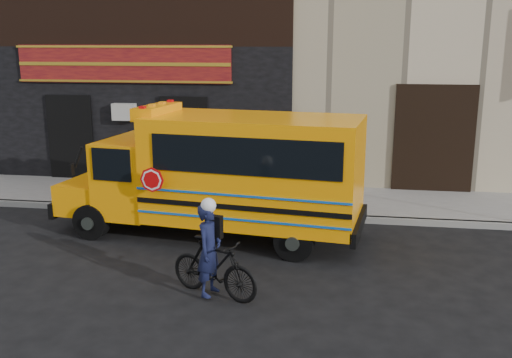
% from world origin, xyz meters
% --- Properties ---
extents(ground, '(120.00, 120.00, 0.00)m').
position_xyz_m(ground, '(0.00, 0.00, 0.00)').
color(ground, black).
rests_on(ground, ground).
extents(curb, '(40.00, 0.20, 0.15)m').
position_xyz_m(curb, '(0.00, 2.60, 0.07)').
color(curb, gray).
rests_on(curb, ground).
extents(sidewalk, '(40.00, 3.00, 0.15)m').
position_xyz_m(sidewalk, '(0.00, 4.10, 0.07)').
color(sidewalk, slate).
rests_on(sidewalk, ground).
extents(school_bus, '(7.12, 2.99, 2.92)m').
position_xyz_m(school_bus, '(-1.05, 1.05, 1.51)').
color(school_bus, black).
rests_on(school_bus, ground).
extents(bicycle, '(1.80, 1.14, 1.05)m').
position_xyz_m(bicycle, '(-0.62, -2.00, 0.52)').
color(bicycle, black).
rests_on(bicycle, ground).
extents(cyclist, '(0.51, 0.66, 1.60)m').
position_xyz_m(cyclist, '(-0.69, -2.03, 0.80)').
color(cyclist, '#111533').
rests_on(cyclist, ground).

